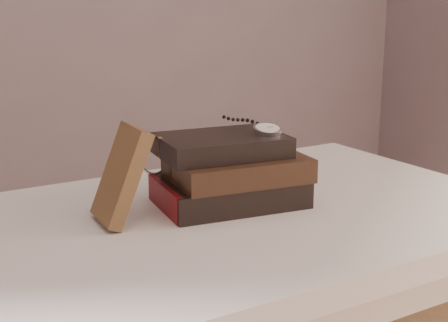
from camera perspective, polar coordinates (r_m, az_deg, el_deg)
table at (r=1.08m, az=-0.52°, el=-9.24°), size 1.00×0.60×0.75m
book_stack at (r=1.08m, az=0.52°, el=-0.98°), size 0.26×0.19×0.12m
journal at (r=1.00m, az=-9.02°, el=-1.23°), size 0.08×0.10×0.15m
pocket_watch at (r=1.08m, az=3.65°, el=2.84°), size 0.05×0.15×0.02m
eyeglasses at (r=1.12m, az=-5.05°, el=0.15°), size 0.11×0.13×0.05m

